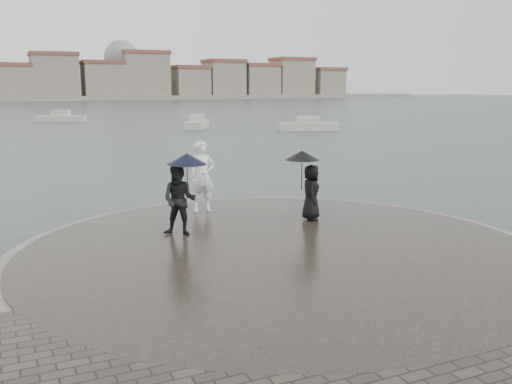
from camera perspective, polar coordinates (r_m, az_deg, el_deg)
name	(u,v)px	position (r m, az deg, el deg)	size (l,w,h in m)	color
ground	(369,316)	(10.63, 11.21, -12.09)	(400.00, 400.00, 0.00)	#2B3835
kerb_ring	(279,256)	(13.38, 2.36, -6.37)	(12.50, 12.50, 0.32)	gray
quay_tip	(279,255)	(13.37, 2.36, -6.29)	(11.90, 11.90, 0.36)	#2D261E
statue	(202,176)	(16.99, -5.39, 1.57)	(0.77, 0.50, 2.10)	white
visitor_left	(181,191)	(14.32, -7.50, 0.10)	(1.31, 1.13, 2.04)	black
visitor_right	(308,181)	(15.84, 5.26, 1.07)	(1.13, 1.04, 1.95)	black
boats	(126,126)	(54.58, -12.83, 6.47)	(38.57, 26.83, 1.50)	beige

